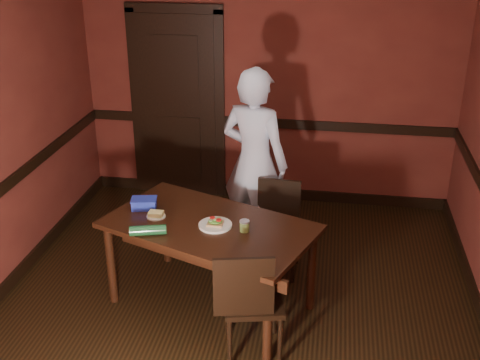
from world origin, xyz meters
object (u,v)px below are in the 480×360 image
(dining_table, at_px, (210,265))
(food_tub, at_px, (144,203))
(chair_near, at_px, (253,299))
(sauce_jar, at_px, (244,226))
(cheese_saucer, at_px, (156,215))
(person, at_px, (254,163))
(sandwich_plate, at_px, (215,224))
(chair_far, at_px, (278,230))

(dining_table, distance_m, food_tub, 0.75)
(chair_near, xyz_separation_m, sauce_jar, (-0.13, 0.44, 0.36))
(dining_table, bearing_deg, cheese_saucer, -164.91)
(person, height_order, sandwich_plate, person)
(chair_near, distance_m, sauce_jar, 0.58)
(chair_near, bearing_deg, dining_table, -62.64)
(sandwich_plate, bearing_deg, dining_table, 154.92)
(food_tub, bearing_deg, chair_far, 10.65)
(sandwich_plate, relative_size, sauce_jar, 2.90)
(sauce_jar, distance_m, food_tub, 0.92)
(dining_table, relative_size, chair_near, 1.80)
(chair_far, bearing_deg, food_tub, -155.51)
(dining_table, distance_m, chair_near, 0.66)
(person, height_order, sauce_jar, person)
(dining_table, bearing_deg, sauce_jar, 7.91)
(chair_near, bearing_deg, food_tub, -46.89)
(cheese_saucer, distance_m, food_tub, 0.20)
(person, bearing_deg, sandwich_plate, 100.41)
(chair_far, bearing_deg, person, 128.07)
(chair_far, xyz_separation_m, person, (-0.26, 0.38, 0.48))
(sandwich_plate, xyz_separation_m, cheese_saucer, (-0.50, 0.07, 0.00))
(sauce_jar, xyz_separation_m, food_tub, (-0.88, 0.25, -0.00))
(person, relative_size, sauce_jar, 19.73)
(dining_table, xyz_separation_m, chair_near, (0.42, -0.51, 0.07))
(dining_table, relative_size, sauce_jar, 17.83)
(sandwich_plate, distance_m, sauce_jar, 0.24)
(cheese_saucer, bearing_deg, dining_table, -6.28)
(chair_far, distance_m, food_tub, 1.22)
(sandwich_plate, distance_m, cheese_saucer, 0.51)
(cheese_saucer, relative_size, food_tub, 0.67)
(chair_far, distance_m, chair_near, 1.12)
(chair_near, relative_size, person, 0.50)
(chair_near, height_order, person, person)
(sandwich_plate, height_order, sauce_jar, sauce_jar)
(sauce_jar, relative_size, cheese_saucer, 0.59)
(chair_far, xyz_separation_m, chair_near, (-0.06, -1.11, 0.03))
(sandwich_plate, bearing_deg, cheese_saucer, 171.57)
(dining_table, xyz_separation_m, sandwich_plate, (0.05, -0.03, 0.40))
(chair_near, relative_size, food_tub, 3.90)
(chair_near, height_order, sandwich_plate, chair_near)
(dining_table, bearing_deg, food_tub, -176.03)
(chair_far, relative_size, person, 0.46)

